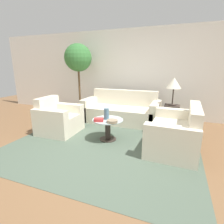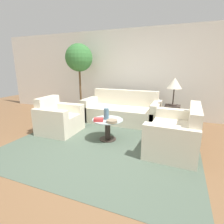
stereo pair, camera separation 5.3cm
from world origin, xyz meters
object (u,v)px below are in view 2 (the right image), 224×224
object	(u,v)px
sofa_main	(122,112)
book_stack	(98,120)
loveseat	(177,134)
bowl	(112,121)
table_lamp	(175,84)
coffee_table	(108,127)
vase	(106,114)
armchair	(58,120)
potted_plant	(79,62)

from	to	relation	value
sofa_main	book_stack	distance (m)	1.54
loveseat	book_stack	size ratio (longest dim) A/B	6.47
sofa_main	bowl	size ratio (longest dim) A/B	9.75
table_lamp	coffee_table	bearing A→B (deg)	-134.28
coffee_table	sofa_main	bearing A→B (deg)	95.49
vase	loveseat	bearing A→B (deg)	4.04
vase	book_stack	world-z (taller)	vase
table_lamp	bowl	distance (m)	1.87
armchair	coffee_table	xyz separation A→B (m)	(1.28, -0.01, 0.00)
table_lamp	book_stack	xyz separation A→B (m)	(-1.34, -1.42, -0.64)
armchair	potted_plant	size ratio (longest dim) A/B	0.41
loveseat	armchair	bearing A→B (deg)	-85.51
potted_plant	book_stack	distance (m)	2.48
coffee_table	bowl	xyz separation A→B (m)	(0.16, -0.16, 0.19)
armchair	vase	size ratio (longest dim) A/B	3.90
sofa_main	coffee_table	world-z (taller)	sofa_main
coffee_table	potted_plant	distance (m)	2.54
table_lamp	potted_plant	bearing A→B (deg)	174.78
sofa_main	armchair	distance (m)	1.77
bowl	sofa_main	bearing A→B (deg)	100.87
loveseat	potted_plant	world-z (taller)	potted_plant
loveseat	book_stack	world-z (taller)	loveseat
table_lamp	book_stack	size ratio (longest dim) A/B	3.02
bowl	loveseat	bearing A→B (deg)	12.41
armchair	bowl	size ratio (longest dim) A/B	4.16
book_stack	table_lamp	bearing A→B (deg)	26.03
armchair	sofa_main	bearing A→B (deg)	-42.01
coffee_table	bowl	world-z (taller)	bowl
vase	bowl	distance (m)	0.27
loveseat	book_stack	bearing A→B (deg)	-77.02
armchair	loveseat	size ratio (longest dim) A/B	0.62
potted_plant	book_stack	bearing A→B (deg)	-49.48
potted_plant	coffee_table	bearing A→B (deg)	-43.91
loveseat	vase	xyz separation A→B (m)	(-1.41, -0.10, 0.28)
potted_plant	vase	bearing A→B (deg)	-44.35
loveseat	bowl	world-z (taller)	loveseat
armchair	bowl	distance (m)	1.46
loveseat	table_lamp	world-z (taller)	table_lamp
table_lamp	vase	size ratio (longest dim) A/B	2.93
coffee_table	bowl	distance (m)	0.29
armchair	book_stack	xyz separation A→B (m)	(1.16, -0.18, 0.19)
loveseat	potted_plant	bearing A→B (deg)	-113.03
table_lamp	book_stack	distance (m)	2.05
loveseat	potted_plant	xyz separation A→B (m)	(-2.93, 1.39, 1.36)
armchair	coffee_table	distance (m)	1.28
coffee_table	bowl	bearing A→B (deg)	-45.21
book_stack	armchair	bearing A→B (deg)	150.37
sofa_main	loveseat	bearing A→B (deg)	-39.55
bowl	book_stack	distance (m)	0.29
potted_plant	book_stack	world-z (taller)	potted_plant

